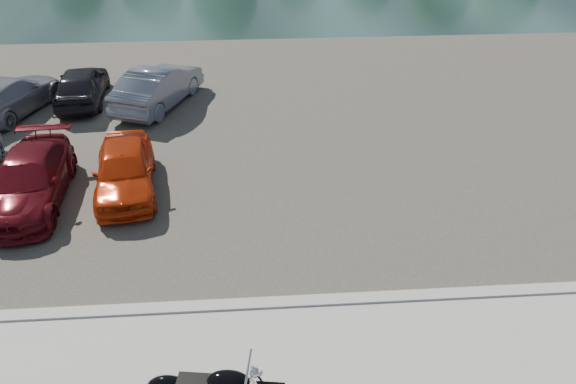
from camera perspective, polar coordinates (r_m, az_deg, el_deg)
name	(u,v)px	position (r m, az deg, el deg)	size (l,w,h in m)	color
kerb	(271,304)	(11.36, -1.78, -11.33)	(60.00, 0.30, 0.14)	#B0AEA5
parking_lot	(258,119)	(18.98, -3.02, 7.43)	(60.00, 18.00, 0.04)	#413D34
car_3	(29,180)	(15.54, -24.82, 1.09)	(1.73, 4.25, 1.23)	#5C0D14
car_4	(125,169)	(15.17, -16.27, 2.24)	(1.49, 3.71, 1.26)	red
car_7	(10,96)	(21.30, -26.42, 8.77)	(1.74, 4.28, 1.24)	gray
car_8	(82,85)	(21.28, -20.23, 10.19)	(1.51, 3.76, 1.28)	black
car_9	(158,86)	(20.22, -13.06, 10.42)	(1.47, 4.23, 1.39)	slate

